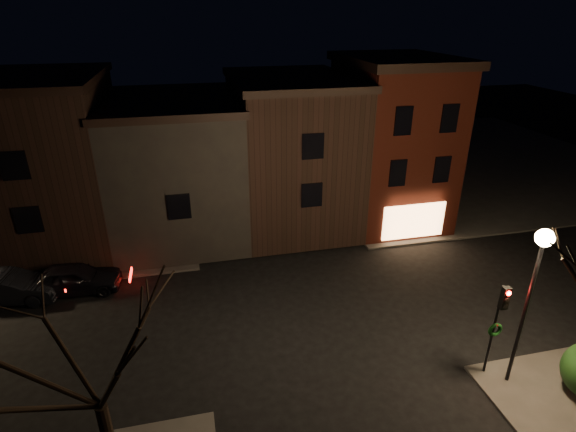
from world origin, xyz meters
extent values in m
plane|color=black|center=(0.00, 0.00, 0.00)|extent=(120.00, 120.00, 0.00)
cube|color=#2D2B28|center=(20.00, 20.00, 0.06)|extent=(30.00, 30.00, 0.12)
cube|color=#46150C|center=(8.00, 9.50, 5.12)|extent=(6.00, 8.00, 10.00)
cube|color=black|center=(8.00, 9.50, 10.37)|extent=(6.50, 8.50, 0.50)
cube|color=#FFB572|center=(8.00, 5.45, 1.42)|extent=(4.00, 0.12, 2.20)
cube|color=black|center=(1.50, 10.50, 4.62)|extent=(7.00, 10.00, 9.00)
cube|color=black|center=(1.50, 10.50, 9.32)|extent=(7.30, 10.30, 0.40)
cube|color=black|center=(-5.75, 10.50, 4.12)|extent=(7.50, 10.00, 8.00)
cube|color=black|center=(-5.75, 10.50, 8.32)|extent=(7.80, 10.30, 0.40)
cube|color=black|center=(-13.00, 10.50, 4.87)|extent=(7.00, 10.00, 9.50)
cube|color=black|center=(-13.00, 10.50, 9.82)|extent=(7.30, 10.30, 0.40)
cylinder|color=black|center=(6.20, -6.00, 3.12)|extent=(0.14, 0.14, 6.00)
sphere|color=#FFD18C|center=(6.20, -6.00, 6.30)|extent=(0.60, 0.60, 0.60)
cylinder|color=black|center=(5.60, -5.40, 2.12)|extent=(0.10, 0.10, 4.00)
cube|color=black|center=(5.60, -5.58, 3.72)|extent=(0.28, 0.22, 0.90)
cylinder|color=#FF0C07|center=(5.60, -5.70, 4.00)|extent=(0.18, 0.06, 0.18)
cylinder|color=black|center=(5.60, -5.70, 3.72)|extent=(0.18, 0.06, 0.18)
cylinder|color=black|center=(5.60, -5.70, 3.44)|extent=(0.18, 0.06, 0.18)
torus|color=#0C380F|center=(5.60, -5.49, 2.22)|extent=(0.58, 0.14, 0.58)
sphere|color=#990C0C|center=(5.60, -5.51, 2.44)|extent=(0.12, 0.12, 0.12)
imported|color=black|center=(-11.23, 4.35, 0.77)|extent=(4.59, 1.98, 1.54)
imported|color=black|center=(-14.21, 4.19, 0.77)|extent=(4.82, 2.17, 1.54)
camera|label=1|loc=(-5.02, -16.89, 13.15)|focal=28.00mm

